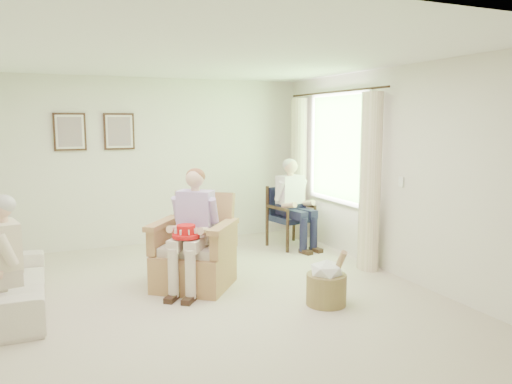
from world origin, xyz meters
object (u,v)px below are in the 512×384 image
at_px(person_dark, 293,198).
at_px(red_hat, 186,233).
at_px(sofa, 6,284).
at_px(hatbox, 327,282).
at_px(person_sofa, 0,256).
at_px(person_wicker, 196,221).
at_px(wood_armchair, 289,214).
at_px(wicker_armchair, 193,258).

bearing_deg(person_dark, red_hat, -157.22).
bearing_deg(sofa, hatbox, -110.58).
distance_m(sofa, person_sofa, 0.62).
bearing_deg(person_wicker, wood_armchair, 74.83).
bearing_deg(hatbox, person_dark, 71.05).
relative_size(sofa, red_hat, 6.19).
height_order(wicker_armchair, person_sofa, person_sofa).
height_order(person_wicker, person_dark, person_wicker).
bearing_deg(wicker_armchair, person_dark, 68.82).
relative_size(wicker_armchair, wood_armchair, 1.19).
distance_m(wicker_armchair, wood_armchair, 2.33).
xyz_separation_m(wicker_armchair, person_wicker, (-0.00, -0.14, 0.46)).
bearing_deg(sofa, red_hat, -100.16).
height_order(person_wicker, hatbox, person_wicker).
relative_size(wood_armchair, person_sofa, 0.74).
xyz_separation_m(wicker_armchair, hatbox, (1.13, -1.14, -0.10)).
distance_m(wicker_armchair, person_sofa, 2.06).
xyz_separation_m(person_dark, person_sofa, (-3.90, -1.60, -0.09)).
relative_size(wicker_armchair, hatbox, 1.74).
distance_m(wicker_armchair, person_wicker, 0.48).
height_order(person_dark, red_hat, person_dark).
bearing_deg(person_wicker, hatbox, -3.65).
height_order(wicker_armchair, hatbox, wicker_armchair).
bearing_deg(person_wicker, person_sofa, -134.01).
bearing_deg(person_dark, hatbox, -121.20).
bearing_deg(person_dark, sofa, -176.07).
bearing_deg(wood_armchair, person_wicker, -155.01).
distance_m(wicker_armchair, hatbox, 1.61).
relative_size(red_hat, hatbox, 0.49).
distance_m(person_dark, hatbox, 2.49).
relative_size(person_wicker, hatbox, 2.20).
height_order(person_dark, person_sofa, person_dark).
bearing_deg(person_sofa, person_dark, 99.17).
height_order(person_sofa, red_hat, person_sofa).
bearing_deg(person_sofa, sofa, 166.86).
xyz_separation_m(person_wicker, person_dark, (1.92, 1.31, -0.03)).
xyz_separation_m(person_dark, hatbox, (-0.79, -2.30, -0.53)).
bearing_deg(wicker_armchair, person_sofa, -130.00).
xyz_separation_m(person_dark, red_hat, (-2.08, -1.46, -0.06)).
height_order(sofa, hatbox, hatbox).
xyz_separation_m(wicker_armchair, wood_armchair, (1.92, 1.32, 0.16)).
bearing_deg(hatbox, sofa, 159.42).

